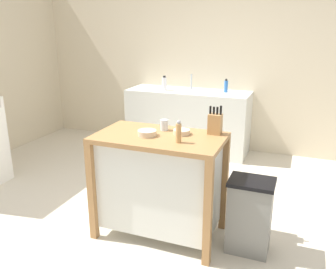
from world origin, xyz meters
TOP-DOWN VIEW (x-y plane):
  - ground_plane at (0.00, 0.00)m, footprint 6.76×6.76m
  - wall_back at (0.00, 2.42)m, footprint 5.76×0.10m
  - kitchen_island at (0.10, -0.12)m, footprint 1.08×0.62m
  - knife_block at (0.52, 0.09)m, footprint 0.11×0.09m
  - bowl_stoneware_deep at (0.26, -0.03)m, footprint 0.14×0.14m
  - bowl_ceramic_small at (0.01, -0.17)m, footprint 0.16×0.16m
  - drinking_cup at (0.08, 0.03)m, footprint 0.07×0.07m
  - pepper_grinder at (0.31, -0.24)m, footprint 0.04×0.04m
  - trash_bin at (0.88, -0.09)m, footprint 0.36×0.28m
  - sink_counter at (-0.36, 2.07)m, footprint 1.76×0.60m
  - sink_faucet at (-0.36, 2.21)m, footprint 0.02×0.02m
  - bottle_hand_soap at (-0.70, 1.99)m, footprint 0.07×0.07m
  - bottle_dish_soap at (0.16, 2.15)m, footprint 0.05×0.05m

SIDE VIEW (x-z plane):
  - ground_plane at x=0.00m, z-range 0.00..0.00m
  - trash_bin at x=0.88m, z-range 0.00..0.63m
  - sink_counter at x=-0.36m, z-range 0.00..0.90m
  - kitchen_island at x=0.10m, z-range 0.05..0.97m
  - bowl_stoneware_deep at x=0.26m, z-range 0.92..0.96m
  - bowl_ceramic_small at x=0.01m, z-range 0.92..0.97m
  - drinking_cup at x=0.08m, z-range 0.92..1.02m
  - bottle_dish_soap at x=0.16m, z-range 0.89..1.07m
  - bottle_hand_soap at x=-0.70m, z-range 0.89..1.10m
  - pepper_grinder at x=0.31m, z-range 0.92..1.10m
  - sink_faucet at x=-0.36m, z-range 0.90..1.12m
  - knife_block at x=0.52m, z-range 0.89..1.13m
  - wall_back at x=0.00m, z-range 0.00..2.60m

